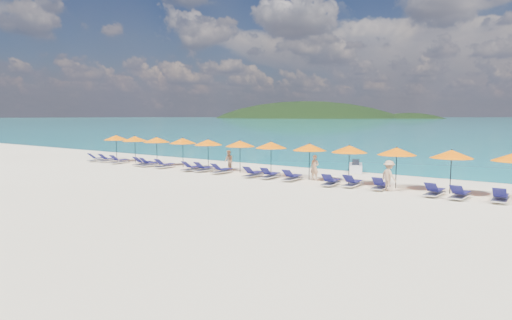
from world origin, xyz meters
The scene contains 36 objects.
ground centered at (0.00, 0.00, 0.00)m, with size 1400.00×1400.00×0.00m, color beige.
headland_main centered at (-300.00, 540.00, -38.00)m, with size 374.00×242.00×126.50m.
headland_small centered at (-150.00, 560.00, -35.00)m, with size 162.00×126.00×85.50m.
jetski centered at (3.73, 9.76, 0.34)m, with size 1.70×2.50×0.83m.
beachgoer_a centered at (3.20, 4.66, 0.78)m, with size 0.57×0.37×1.55m, color tan.
beachgoer_b centered at (-3.80, 4.98, 0.75)m, with size 0.73×0.42×1.51m, color tan.
beachgoer_c centered at (8.08, 3.69, 0.81)m, with size 1.04×0.48×1.61m, color tan.
umbrella_0 centered at (-16.46, 4.89, 2.02)m, with size 2.10×2.10×2.28m.
umbrella_1 centered at (-13.66, 4.69, 2.02)m, with size 2.10×2.10×2.28m.
umbrella_2 centered at (-11.00, 4.71, 2.02)m, with size 2.10×2.10×2.28m.
umbrella_3 centered at (-8.25, 4.89, 2.02)m, with size 2.10×2.10×2.28m.
umbrella_4 centered at (-5.48, 4.68, 2.02)m, with size 2.10×2.10×2.28m.
umbrella_5 centered at (-2.69, 4.85, 2.02)m, with size 2.10×2.10×2.28m.
umbrella_6 centered at (-0.12, 4.86, 2.02)m, with size 2.10×2.10×2.28m.
umbrella_7 centered at (2.83, 4.67, 2.02)m, with size 2.10×2.10×2.28m.
umbrella_8 centered at (5.40, 4.71, 2.02)m, with size 2.10×2.10×2.28m.
umbrella_9 centered at (8.12, 4.72, 2.02)m, with size 2.10×2.10×2.28m.
umbrella_10 centered at (10.88, 4.66, 2.02)m, with size 2.10×2.10×2.28m.
lounger_0 centered at (-17.06, 3.38, 0.24)m, with size 0.73×1.74×0.66m.
lounger_1 centered at (-15.90, 3.59, 0.24)m, with size 0.65×1.71×0.66m.
lounger_2 centered at (-14.20, 3.49, 0.24)m, with size 0.66×1.71×0.66m.
lounger_3 centered at (-11.45, 3.62, 0.24)m, with size 0.64×1.71×0.66m.
lounger_4 centered at (-10.48, 3.50, 0.24)m, with size 0.77×1.75×0.66m.
lounger_5 centered at (-8.80, 3.49, 0.24)m, with size 0.63×1.70×0.66m.
lounger_6 centered at (-5.97, 3.50, 0.24)m, with size 0.78×1.75×0.66m.
lounger_7 centered at (-4.98, 3.70, 0.24)m, with size 0.69×1.72×0.66m.
lounger_8 centered at (-3.37, 3.67, 0.24)m, with size 0.75×1.74×0.66m.
lounger_9 centered at (-0.63, 3.56, 0.24)m, with size 0.63×1.70×0.66m.
lounger_10 centered at (0.57, 3.72, 0.24)m, with size 0.69×1.73×0.66m.
lounger_11 centered at (2.20, 3.68, 0.24)m, with size 0.67×1.72×0.66m.
lounger_12 centered at (4.91, 3.36, 0.24)m, with size 0.78×1.75×0.66m.
lounger_13 centered at (6.05, 3.74, 0.24)m, with size 0.62×1.70×0.66m.
lounger_14 centered at (7.64, 3.75, 0.24)m, with size 0.71×1.73×0.66m.
lounger_15 centered at (10.41, 3.49, 0.24)m, with size 0.74×1.74×0.66m.
lounger_16 centered at (11.57, 3.41, 0.24)m, with size 0.77×1.75×0.66m.
lounger_17 centered at (13.22, 3.70, 0.24)m, with size 0.64×1.71×0.66m.
Camera 1 is at (15.32, -18.40, 3.94)m, focal length 30.00 mm.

